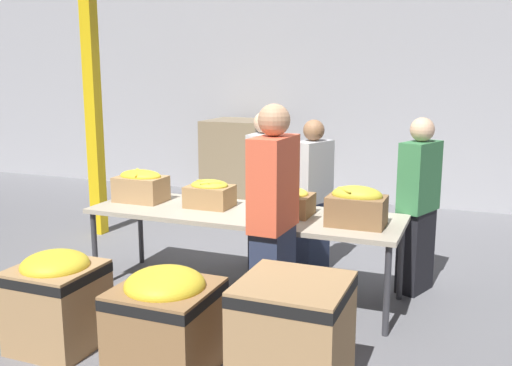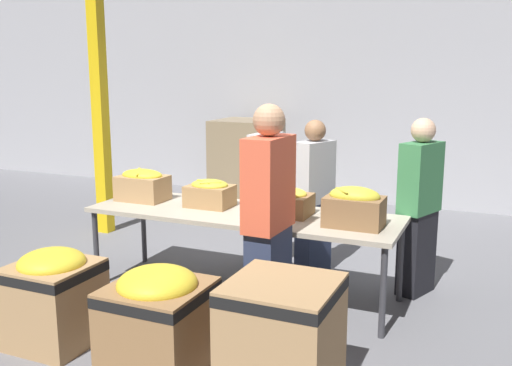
{
  "view_description": "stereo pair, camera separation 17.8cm",
  "coord_description": "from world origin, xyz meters",
  "px_view_note": "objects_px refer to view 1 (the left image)",
  "views": [
    {
      "loc": [
        1.88,
        -4.46,
        1.96
      ],
      "look_at": [
        0.03,
        0.23,
        0.97
      ],
      "focal_mm": 40.0,
      "sensor_mm": 36.0,
      "label": 1
    },
    {
      "loc": [
        2.04,
        -4.39,
        1.96
      ],
      "look_at": [
        0.03,
        0.23,
        0.97
      ],
      "focal_mm": 40.0,
      "sensor_mm": 36.0,
      "label": 2
    }
  ],
  "objects_px": {
    "volunteer_1": "(273,223)",
    "volunteer_2": "(418,207)",
    "volunteer_0": "(312,198)",
    "banana_box_0": "(141,185)",
    "pallet_stack_0": "(239,162)",
    "sorting_table": "(244,217)",
    "banana_box_3": "(357,206)",
    "donation_bin_0": "(57,297)",
    "donation_bin_2": "(293,336)",
    "support_pillar": "(91,68)",
    "volunteer_3": "(264,192)",
    "donation_bin_1": "(166,317)",
    "banana_box_1": "(210,193)",
    "banana_box_2": "(288,201)"
  },
  "relations": [
    {
      "from": "volunteer_1",
      "to": "volunteer_2",
      "type": "bearing_deg",
      "value": -32.62
    },
    {
      "from": "volunteer_0",
      "to": "volunteer_1",
      "type": "distance_m",
      "value": 1.4
    },
    {
      "from": "banana_box_0",
      "to": "pallet_stack_0",
      "type": "height_order",
      "value": "pallet_stack_0"
    },
    {
      "from": "banana_box_0",
      "to": "volunteer_1",
      "type": "bearing_deg",
      "value": -23.46
    },
    {
      "from": "sorting_table",
      "to": "banana_box_3",
      "type": "height_order",
      "value": "banana_box_3"
    },
    {
      "from": "donation_bin_0",
      "to": "donation_bin_2",
      "type": "xyz_separation_m",
      "value": [
        1.77,
        0.0,
        0.02
      ]
    },
    {
      "from": "donation_bin_0",
      "to": "pallet_stack_0",
      "type": "height_order",
      "value": "pallet_stack_0"
    },
    {
      "from": "support_pillar",
      "to": "pallet_stack_0",
      "type": "height_order",
      "value": "support_pillar"
    },
    {
      "from": "volunteer_3",
      "to": "banana_box_3",
      "type": "bearing_deg",
      "value": 56.49
    },
    {
      "from": "support_pillar",
      "to": "pallet_stack_0",
      "type": "relative_size",
      "value": 3.21
    },
    {
      "from": "banana_box_3",
      "to": "support_pillar",
      "type": "height_order",
      "value": "support_pillar"
    },
    {
      "from": "banana_box_0",
      "to": "donation_bin_1",
      "type": "bearing_deg",
      "value": -52.72
    },
    {
      "from": "volunteer_3",
      "to": "support_pillar",
      "type": "xyz_separation_m",
      "value": [
        -2.32,
        0.42,
        1.22
      ]
    },
    {
      "from": "banana_box_1",
      "to": "support_pillar",
      "type": "bearing_deg",
      "value": 152.21
    },
    {
      "from": "volunteer_2",
      "to": "donation_bin_2",
      "type": "relative_size",
      "value": 2.11
    },
    {
      "from": "volunteer_1",
      "to": "support_pillar",
      "type": "relative_size",
      "value": 0.43
    },
    {
      "from": "donation_bin_1",
      "to": "pallet_stack_0",
      "type": "height_order",
      "value": "pallet_stack_0"
    },
    {
      "from": "sorting_table",
      "to": "donation_bin_0",
      "type": "distance_m",
      "value": 1.68
    },
    {
      "from": "volunteer_3",
      "to": "donation_bin_1",
      "type": "xyz_separation_m",
      "value": [
        0.12,
        -2.13,
        -0.41
      ]
    },
    {
      "from": "donation_bin_1",
      "to": "pallet_stack_0",
      "type": "xyz_separation_m",
      "value": [
        -1.52,
        4.75,
        0.24
      ]
    },
    {
      "from": "volunteer_1",
      "to": "donation_bin_1",
      "type": "bearing_deg",
      "value": 150.56
    },
    {
      "from": "banana_box_2",
      "to": "volunteer_0",
      "type": "relative_size",
      "value": 0.27
    },
    {
      "from": "banana_box_0",
      "to": "volunteer_1",
      "type": "xyz_separation_m",
      "value": [
        1.57,
        -0.68,
        -0.04
      ]
    },
    {
      "from": "volunteer_2",
      "to": "banana_box_0",
      "type": "bearing_deg",
      "value": -54.98
    },
    {
      "from": "banana_box_1",
      "to": "donation_bin_1",
      "type": "bearing_deg",
      "value": -74.99
    },
    {
      "from": "donation_bin_1",
      "to": "volunteer_3",
      "type": "bearing_deg",
      "value": 93.16
    },
    {
      "from": "volunteer_2",
      "to": "pallet_stack_0",
      "type": "bearing_deg",
      "value": -111.72
    },
    {
      "from": "donation_bin_1",
      "to": "volunteer_0",
      "type": "bearing_deg",
      "value": 80.14
    },
    {
      "from": "volunteer_0",
      "to": "donation_bin_2",
      "type": "bearing_deg",
      "value": 34.42
    },
    {
      "from": "volunteer_0",
      "to": "pallet_stack_0",
      "type": "xyz_separation_m",
      "value": [
        -1.9,
        2.6,
        -0.14
      ]
    },
    {
      "from": "donation_bin_2",
      "to": "pallet_stack_0",
      "type": "distance_m",
      "value": 5.33
    },
    {
      "from": "banana_box_1",
      "to": "banana_box_3",
      "type": "distance_m",
      "value": 1.37
    },
    {
      "from": "volunteer_2",
      "to": "donation_bin_1",
      "type": "height_order",
      "value": "volunteer_2"
    },
    {
      "from": "volunteer_2",
      "to": "support_pillar",
      "type": "bearing_deg",
      "value": -76.18
    },
    {
      "from": "pallet_stack_0",
      "to": "volunteer_3",
      "type": "bearing_deg",
      "value": -61.82
    },
    {
      "from": "donation_bin_0",
      "to": "donation_bin_1",
      "type": "distance_m",
      "value": 0.89
    },
    {
      "from": "banana_box_0",
      "to": "donation_bin_2",
      "type": "distance_m",
      "value": 2.5
    },
    {
      "from": "sorting_table",
      "to": "support_pillar",
      "type": "height_order",
      "value": "support_pillar"
    },
    {
      "from": "donation_bin_1",
      "to": "support_pillar",
      "type": "xyz_separation_m",
      "value": [
        -2.44,
        2.55,
        1.63
      ]
    },
    {
      "from": "banana_box_3",
      "to": "banana_box_1",
      "type": "bearing_deg",
      "value": 174.37
    },
    {
      "from": "volunteer_0",
      "to": "pallet_stack_0",
      "type": "bearing_deg",
      "value": -122.63
    },
    {
      "from": "banana_box_3",
      "to": "volunteer_3",
      "type": "height_order",
      "value": "volunteer_3"
    },
    {
      "from": "banana_box_1",
      "to": "volunteer_2",
      "type": "distance_m",
      "value": 1.86
    },
    {
      "from": "volunteer_3",
      "to": "donation_bin_0",
      "type": "height_order",
      "value": "volunteer_3"
    },
    {
      "from": "volunteer_0",
      "to": "banana_box_0",
      "type": "bearing_deg",
      "value": -43.15
    },
    {
      "from": "sorting_table",
      "to": "banana_box_1",
      "type": "height_order",
      "value": "banana_box_1"
    },
    {
      "from": "sorting_table",
      "to": "banana_box_0",
      "type": "height_order",
      "value": "banana_box_0"
    },
    {
      "from": "sorting_table",
      "to": "volunteer_3",
      "type": "xyz_separation_m",
      "value": [
        -0.08,
        0.72,
        0.08
      ]
    },
    {
      "from": "sorting_table",
      "to": "volunteer_0",
      "type": "height_order",
      "value": "volunteer_0"
    },
    {
      "from": "donation_bin_2",
      "to": "pallet_stack_0",
      "type": "height_order",
      "value": "pallet_stack_0"
    }
  ]
}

